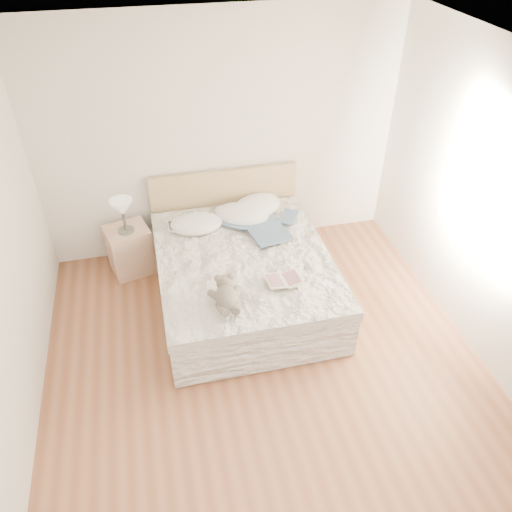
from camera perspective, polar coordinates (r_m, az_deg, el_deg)
The scene contains 15 objects.
floor at distance 4.66m, azimuth 1.64°, elevation -14.04°, with size 4.00×4.50×0.00m, color brown.
ceiling at distance 3.05m, azimuth 2.57°, elevation 19.33°, with size 4.00×4.50×0.00m, color white.
wall_back at distance 5.59m, azimuth -4.05°, elevation 13.18°, with size 4.00×0.02×2.70m, color silver.
wall_right at distance 4.56m, azimuth 27.09°, elevation 2.73°, with size 0.02×4.50×2.70m, color silver.
window at distance 4.70m, azimuth 25.28°, elevation 5.78°, with size 0.02×1.30×1.10m, color white.
bed at distance 5.26m, azimuth -1.56°, elevation -1.96°, with size 1.72×2.14×1.00m.
nightstand at distance 5.80m, azimuth -14.20°, elevation 0.70°, with size 0.45×0.40×0.56m, color tan.
table_lamp at distance 5.46m, azimuth -15.05°, elevation 5.17°, with size 0.31×0.31×0.39m.
pillow_left at distance 5.44m, azimuth -6.87°, elevation 3.66°, with size 0.57×0.40×0.17m, color white.
pillow_middle at distance 5.57m, azimuth -1.64°, elevation 4.79°, with size 0.61×0.42×0.18m, color white.
pillow_right at distance 5.70m, azimuth 0.03°, elevation 5.65°, with size 0.64×0.45×0.19m, color white.
blouse at distance 5.34m, azimuth 1.16°, elevation 3.07°, with size 0.60×0.64×0.02m, color #2F445F, non-canonical shape.
photo_book at distance 5.44m, azimuth -8.49°, elevation 3.39°, with size 0.31×0.21×0.02m, color white.
childrens_book at distance 4.68m, azimuth 3.13°, elevation -2.77°, with size 0.34×0.23×0.02m, color #FAEEC6.
teddy_bear at distance 4.41m, azimuth -3.35°, elevation -5.46°, with size 0.26×0.37×0.20m, color #6A6154, non-canonical shape.
Camera 1 is at (-0.79, -2.79, 3.65)m, focal length 35.00 mm.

